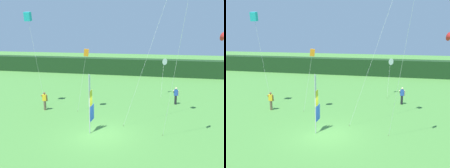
{
  "view_description": "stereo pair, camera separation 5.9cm",
  "coord_description": "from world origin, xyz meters",
  "views": [
    {
      "loc": [
        4.49,
        -15.81,
        7.0
      ],
      "look_at": [
        0.28,
        2.56,
        3.03
      ],
      "focal_mm": 41.09,
      "sensor_mm": 36.0,
      "label": 1
    },
    {
      "loc": [
        4.55,
        -15.79,
        7.0
      ],
      "look_at": [
        0.28,
        2.56,
        3.03
      ],
      "focal_mm": 41.09,
      "sensor_mm": 36.0,
      "label": 2
    }
  ],
  "objects": [
    {
      "name": "banner_flag",
      "position": [
        -0.73,
        0.39,
        1.99
      ],
      "size": [
        0.06,
        1.03,
        4.15
      ],
      "color": "#B7B7BC",
      "rests_on": "ground"
    },
    {
      "name": "kite_red_delta_2",
      "position": [
        7.8,
        2.15,
        6.52
      ],
      "size": [
        1.4,
        0.61,
        6.87
      ],
      "color": "brown",
      "rests_on": "ground"
    },
    {
      "name": "ground_plane",
      "position": [
        0.0,
        0.0,
        0.0
      ],
      "size": [
        120.0,
        120.0,
        0.0
      ],
      "primitive_type": "plane",
      "color": "#478438"
    },
    {
      "name": "kite_orange_box_1",
      "position": [
        -2.63,
        5.28,
        5.07
      ],
      "size": [
        0.91,
        1.13,
        5.42
      ],
      "color": "brown",
      "rests_on": "ground"
    },
    {
      "name": "person_mid_field",
      "position": [
        5.14,
        8.68,
        0.89
      ],
      "size": [
        0.55,
        0.48,
        1.66
      ],
      "color": "black",
      "rests_on": "ground"
    },
    {
      "name": "kite_white_delta_0",
      "position": [
        3.81,
        12.54,
        3.62
      ],
      "size": [
        0.69,
        2.23,
        4.0
      ],
      "color": "brown",
      "rests_on": "ground"
    },
    {
      "name": "person_near_banner",
      "position": [
        -6.24,
        4.24,
        0.88
      ],
      "size": [
        0.55,
        0.48,
        1.64
      ],
      "color": "brown",
      "rests_on": "ground"
    },
    {
      "name": "distant_treeline",
      "position": [
        0.0,
        24.36,
        1.27
      ],
      "size": [
        80.0,
        2.4,
        2.54
      ],
      "primitive_type": "cube",
      "color": "#193819",
      "rests_on": "ground"
    },
    {
      "name": "kite_cyan_box_5",
      "position": [
        -7.96,
        5.24,
        8.14
      ],
      "size": [
        1.72,
        0.68,
        8.59
      ],
      "color": "brown",
      "rests_on": "ground"
    }
  ]
}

